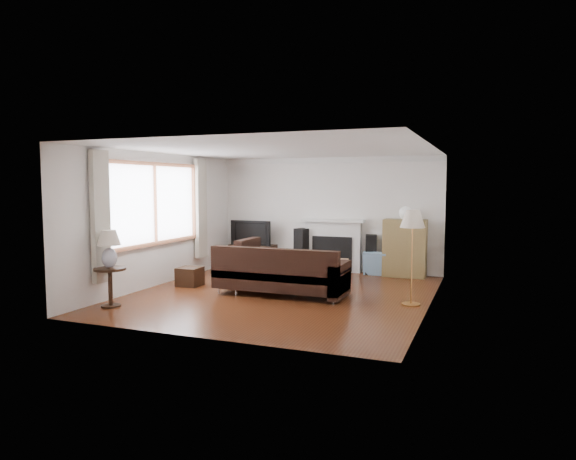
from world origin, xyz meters
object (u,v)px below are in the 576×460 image
at_px(coffee_table, 320,270).
at_px(sectional_sofa, 281,272).
at_px(side_table, 110,287).
at_px(tv_stand, 253,256).
at_px(floor_lamp, 412,258).
at_px(bookshelf, 405,248).

bearing_deg(coffee_table, sectional_sofa, -113.16).
distance_m(sectional_sofa, side_table, 2.80).
relative_size(tv_stand, floor_lamp, 0.69).
bearing_deg(coffee_table, floor_lamp, -49.77).
bearing_deg(bookshelf, coffee_table, -143.31).
height_order(sectional_sofa, floor_lamp, floor_lamp).
distance_m(bookshelf, side_table, 5.83).
bearing_deg(tv_stand, floor_lamp, -32.37).
bearing_deg(side_table, floor_lamp, 22.53).
relative_size(sectional_sofa, coffee_table, 2.26).
distance_m(tv_stand, floor_lamp, 4.70).
height_order(tv_stand, sectional_sofa, sectional_sofa).
distance_m(tv_stand, sectional_sofa, 3.08).
relative_size(tv_stand, coffee_table, 0.96).
bearing_deg(tv_stand, side_table, -95.55).
bearing_deg(sectional_sofa, bookshelf, 56.19).
bearing_deg(bookshelf, side_table, -131.76).
bearing_deg(sectional_sofa, floor_lamp, 0.99).
bearing_deg(coffee_table, bookshelf, 23.04).
relative_size(bookshelf, side_table, 1.93).
distance_m(coffee_table, side_table, 4.04).
xyz_separation_m(bookshelf, floor_lamp, (0.49, -2.53, 0.16)).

